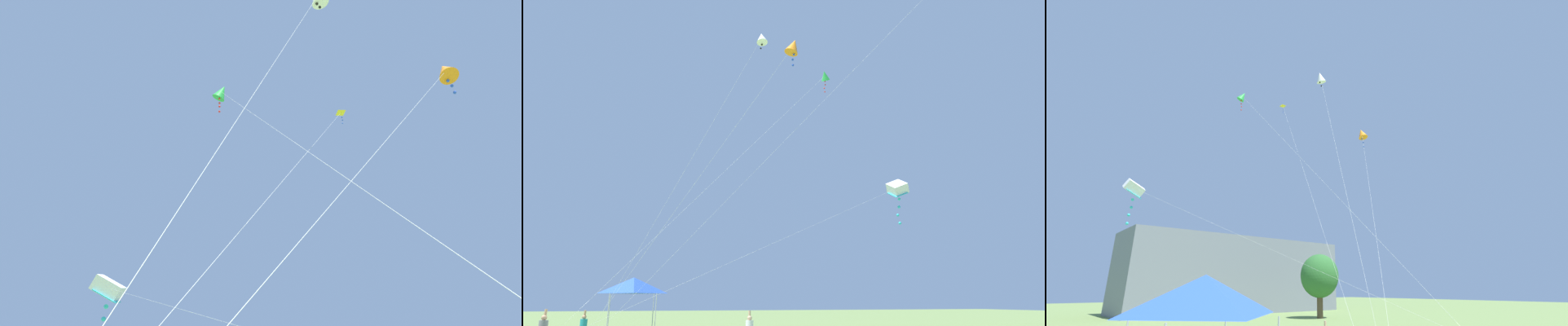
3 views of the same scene
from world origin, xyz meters
TOP-DOWN VIEW (x-y plane):
  - kite_white_box_1 at (-6.29, 22.76)m, footprint 12.00×25.73m
  - kite_green_diamond_2 at (-1.47, 14.71)m, footprint 3.07×16.86m
  - kite_orange_diamond_3 at (6.54, 9.73)m, footprint 10.80×10.24m
  - kite_yellow_delta_4 at (5.36, 18.66)m, footprint 10.16×19.59m

SIDE VIEW (x-z plane):
  - kite_white_box_1 at x=-6.29m, z-range 5.12..17.23m
  - kite_orange_diamond_3 at x=6.54m, z-range 7.31..23.05m
  - kite_green_diamond_2 at x=-1.47m, z-range 8.59..26.89m
  - kite_yellow_delta_4 at x=5.36m, z-range 9.59..31.42m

